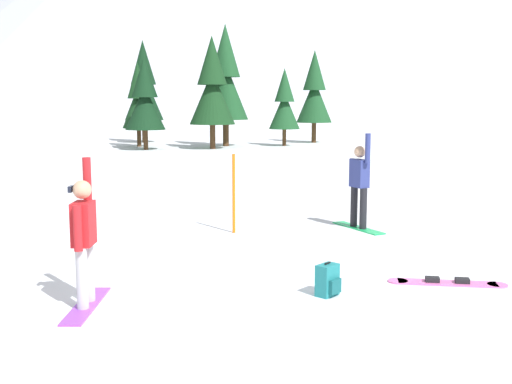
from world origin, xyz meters
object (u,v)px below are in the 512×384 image
Objects in this scene: trail_marker_pole at (234,194)px; pine_tree_tall at (145,100)px; pine_tree_short at (284,104)px; snowboarder_midground at (359,184)px; pine_tree_leaning at (212,88)px; pine_tree_slender at (138,101)px; pine_tree_broad at (225,80)px; backpack_teal at (328,281)px; pine_tree_young at (314,92)px; snowboarder_foreground at (84,239)px; loose_snowboard_near_left at (447,282)px; pine_tree_twin at (144,87)px.

trail_marker_pole is 22.53m from pine_tree_tall.
trail_marker_pole is 0.36× the size of pine_tree_short.
pine_tree_leaning is at bearing 103.76° from snowboarder_midground.
pine_tree_slender is (-9.76, 23.37, 1.68)m from snowboarder_midground.
pine_tree_short is (3.41, 0.26, -1.35)m from pine_tree_broad.
pine_tree_leaning is 3.68m from pine_tree_tall.
pine_tree_tall is at bearing -143.80° from pine_tree_broad.
pine_tree_tall is at bearing 107.07° from backpack_teal.
pine_tree_tall is 0.86× the size of pine_tree_young.
backpack_teal is 0.08× the size of pine_tree_leaning.
pine_tree_tall reaches higher than trail_marker_pole.
pine_tree_slender reaches higher than trail_marker_pole.
trail_marker_pole is 0.28× the size of pine_tree_young.
backpack_teal is at bearing -69.06° from trail_marker_pole.
snowboarder_midground is 22.89m from pine_tree_tall.
pine_tree_short is at bearing 6.15° from pine_tree_slender.
pine_tree_broad reaches higher than snowboarder_foreground.
pine_tree_twin is (-11.02, 31.09, 3.45)m from loose_snowboard_near_left.
snowboarder_midground is 4.24m from loose_snowboard_near_left.
pine_tree_broad reaches higher than pine_tree_young.
pine_tree_leaning is at bearing -137.09° from pine_tree_young.
snowboarder_foreground is 32.90m from pine_tree_young.
pine_tree_short reaches higher than loose_snowboard_near_left.
pine_tree_short reaches higher than trail_marker_pole.
pine_tree_leaning is 1.27× the size of pine_tree_slender.
loose_snowboard_near_left is at bearing -46.16° from trail_marker_pole.
snowboarder_midground is 1.25× the size of trail_marker_pole.
pine_tree_twin is at bearing 109.51° from loose_snowboard_near_left.
backpack_teal is at bearing -101.86° from snowboarder_midground.
pine_tree_slender is (-7.18, 23.89, 1.83)m from trail_marker_pole.
backpack_teal is (3.19, 0.58, -0.69)m from snowboarder_foreground.
trail_marker_pole is 28.71m from pine_tree_twin.
trail_marker_pole is (1.60, 4.75, -0.10)m from snowboarder_foreground.
pine_tree_young is at bearing 90.58° from loose_snowboard_near_left.
pine_tree_slender reaches higher than loose_snowboard_near_left.
backpack_teal is at bearing -72.63° from pine_tree_slender.
backpack_teal is 0.08× the size of pine_tree_young.
pine_tree_short is (7.49, 3.25, -0.24)m from pine_tree_tall.
loose_snowboard_near_left is 0.36× the size of pine_tree_slender.
pine_tree_young is 0.90× the size of pine_tree_twin.
pine_tree_broad is 1.10× the size of pine_tree_twin.
trail_marker_pole is at bearing 71.37° from snowboarder_foreground.
pine_tree_short is at bearing 32.03° from pine_tree_leaning.
pine_tree_young is (0.49, 27.22, 2.18)m from snowboarder_midground.
pine_tree_leaning is (-5.34, 21.80, 2.39)m from snowboarder_midground.
pine_tree_tall is at bearing -167.63° from pine_tree_leaning.
pine_tree_tall is at bearing 112.90° from snowboarder_midground.
trail_marker_pole is at bearing -96.32° from pine_tree_young.
backpack_teal is 0.10× the size of pine_tree_tall.
pine_tree_slender is at bearing 101.03° from snowboarder_foreground.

